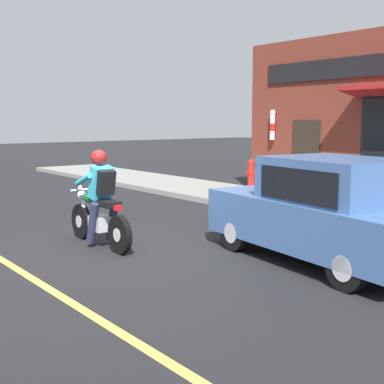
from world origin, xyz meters
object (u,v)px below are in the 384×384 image
object	(u,v)px
car_hatchback	(325,212)
trash_bin	(308,182)
fire_hydrant	(251,175)
motorcycle_with_rider	(100,206)

from	to	relation	value
car_hatchback	trash_bin	distance (m)	4.91
fire_hydrant	trash_bin	bearing A→B (deg)	-100.94
motorcycle_with_rider	car_hatchback	distance (m)	3.66
motorcycle_with_rider	trash_bin	size ratio (longest dim) A/B	2.06
motorcycle_with_rider	fire_hydrant	distance (m)	6.78
trash_bin	fire_hydrant	bearing A→B (deg)	79.06
trash_bin	car_hatchback	bearing A→B (deg)	-137.08
car_hatchback	fire_hydrant	xyz separation A→B (m)	(4.06, 5.76, -0.19)
trash_bin	motorcycle_with_rider	bearing A→B (deg)	-176.39
motorcycle_with_rider	fire_hydrant	world-z (taller)	motorcycle_with_rider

